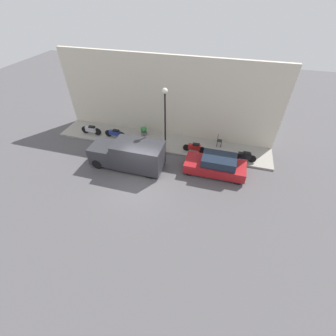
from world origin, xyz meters
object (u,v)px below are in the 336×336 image
at_px(scooter_silver, 91,130).
at_px(motorcycle_red, 194,147).
at_px(parked_car, 216,165).
at_px(streetlamp, 165,109).
at_px(potted_plant, 144,131).
at_px(delivery_van, 128,154).
at_px(cafe_chair, 219,140).
at_px(motorcycle_black, 244,156).
at_px(motorcycle_blue, 115,133).

bearing_deg(scooter_silver, motorcycle_red, -91.18).
xyz_separation_m(parked_car, streetlamp, (1.55, 4.18, 3.01)).
distance_m(scooter_silver, potted_plant, 4.63).
distance_m(motorcycle_red, potted_plant, 4.93).
bearing_deg(delivery_van, cafe_chair, -55.20).
bearing_deg(scooter_silver, motorcycle_black, -91.46).
distance_m(delivery_van, streetlamp, 4.19).
distance_m(scooter_silver, cafe_chair, 11.05).
distance_m(potted_plant, cafe_chair, 6.50).
relative_size(streetlamp, cafe_chair, 5.17).
relative_size(parked_car, scooter_silver, 2.25).
distance_m(motorcycle_red, streetlamp, 3.89).
height_order(delivery_van, scooter_silver, delivery_van).
distance_m(scooter_silver, streetlamp, 7.62).
bearing_deg(motorcycle_blue, cafe_chair, -82.66).
xyz_separation_m(motorcycle_black, potted_plant, (1.48, 8.57, -0.05)).
bearing_deg(motorcycle_black, cafe_chair, 53.73).
xyz_separation_m(parked_car, motorcycle_red, (1.88, 1.88, -0.11)).
relative_size(potted_plant, cafe_chair, 0.81).
distance_m(scooter_silver, motorcycle_red, 9.23).
bearing_deg(parked_car, motorcycle_black, -48.23).
relative_size(delivery_van, potted_plant, 6.80).
bearing_deg(cafe_chair, motorcycle_black, -126.27).
relative_size(scooter_silver, cafe_chair, 1.94).
height_order(parked_car, scooter_silver, parked_car).
bearing_deg(motorcycle_red, motorcycle_black, -92.15).
xyz_separation_m(motorcycle_red, cafe_chair, (1.38, -1.75, 0.14)).
height_order(delivery_van, motorcycle_black, delivery_van).
height_order(motorcycle_black, motorcycle_blue, motorcycle_black).
bearing_deg(scooter_silver, motorcycle_blue, -88.38).
height_order(parked_car, motorcycle_blue, parked_car).
bearing_deg(scooter_silver, cafe_chair, -83.82).
bearing_deg(cafe_chair, streetlamp, 112.89).
distance_m(delivery_van, motorcycle_black, 8.63).
distance_m(motorcycle_black, cafe_chair, 2.58).
xyz_separation_m(motorcycle_black, motorcycle_red, (0.14, 3.83, -0.01)).
bearing_deg(motorcycle_blue, motorcycle_red, -92.09).
height_order(motorcycle_blue, potted_plant, potted_plant).
height_order(motorcycle_red, streetlamp, streetlamp).
xyz_separation_m(parked_car, scooter_silver, (2.07, 11.12, -0.09)).
distance_m(scooter_silver, motorcycle_blue, 2.26).
bearing_deg(motorcycle_black, streetlamp, 91.74).
bearing_deg(cafe_chair, motorcycle_blue, 97.34).
bearing_deg(streetlamp, delivery_van, 140.93).
height_order(parked_car, potted_plant, parked_car).
bearing_deg(delivery_van, scooter_silver, 57.98).
relative_size(parked_car, motorcycle_black, 2.38).
bearing_deg(scooter_silver, delivery_van, -122.02).
height_order(parked_car, streetlamp, streetlamp).
height_order(motorcycle_black, motorcycle_red, motorcycle_black).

